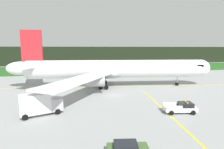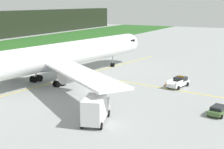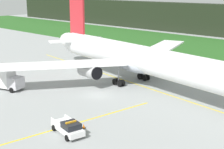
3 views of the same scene
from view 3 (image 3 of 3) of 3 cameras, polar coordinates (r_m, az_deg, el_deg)
ground at (r=55.53m, az=-2.46°, el=-3.51°), size 320.00×320.00×0.00m
taxiway_centerline_main at (r=60.24m, az=5.48°, el=-2.09°), size 74.60×10.26×0.01m
taxiway_centerline_spur at (r=43.63m, az=-8.15°, el=-8.88°), size 4.22×29.39×0.01m
airliner at (r=59.61m, az=5.04°, el=2.60°), size 56.00×47.60×15.35m
ops_pickup_truck at (r=41.08m, az=-7.53°, el=-9.03°), size 5.51×3.05×1.94m
catering_truck at (r=61.12m, az=-17.99°, el=-0.73°), size 6.86×4.30×3.67m
apron_cone at (r=42.78m, az=-4.90°, el=-8.85°), size 0.48×0.48×0.61m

